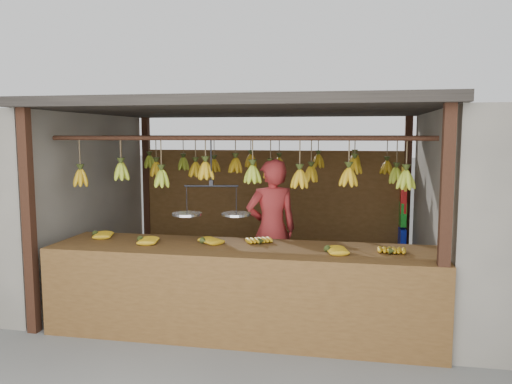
# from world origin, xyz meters

# --- Properties ---
(ground) EXTENTS (80.00, 80.00, 0.00)m
(ground) POSITION_xyz_m (0.00, 0.00, 0.00)
(ground) COLOR #5B5B57
(stall) EXTENTS (4.30, 3.30, 2.40)m
(stall) POSITION_xyz_m (0.00, 0.33, 1.97)
(stall) COLOR black
(stall) RESTS_ON ground
(counter) EXTENTS (3.95, 0.90, 0.96)m
(counter) POSITION_xyz_m (0.12, -1.24, 0.72)
(counter) COLOR #57381A
(counter) RESTS_ON ground
(hanging_bananas) EXTENTS (3.60, 2.20, 0.40)m
(hanging_bananas) POSITION_xyz_m (-0.01, -0.01, 1.62)
(hanging_bananas) COLOR #B28513
(hanging_bananas) RESTS_ON ground
(balance_scale) EXTENTS (0.81, 0.39, 0.81)m
(balance_scale) POSITION_xyz_m (-0.23, -1.00, 1.25)
(balance_scale) COLOR black
(balance_scale) RESTS_ON ground
(vendor) EXTENTS (0.75, 0.64, 1.74)m
(vendor) POSITION_xyz_m (0.25, 0.00, 0.87)
(vendor) COLOR #BF3333
(vendor) RESTS_ON ground
(bag_bundles) EXTENTS (0.08, 0.26, 1.23)m
(bag_bundles) POSITION_xyz_m (1.94, 1.35, 0.98)
(bag_bundles) COLOR yellow
(bag_bundles) RESTS_ON ground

